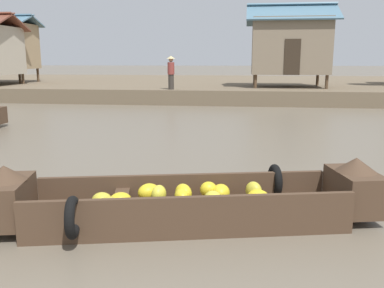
% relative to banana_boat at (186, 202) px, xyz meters
% --- Properties ---
extents(ground_plane, '(300.00, 300.00, 0.00)m').
position_rel_banana_boat_xyz_m(ground_plane, '(-0.49, 4.96, -0.31)').
color(ground_plane, '#665B4C').
extents(riverbank_strip, '(160.00, 20.00, 0.75)m').
position_rel_banana_boat_xyz_m(riverbank_strip, '(-0.49, 24.70, 0.07)').
color(riverbank_strip, brown).
rests_on(riverbank_strip, ground).
extents(banana_boat, '(5.38, 2.39, 0.88)m').
position_rel_banana_boat_xyz_m(banana_boat, '(0.00, 0.00, 0.00)').
color(banana_boat, '#473323').
rests_on(banana_boat, ground).
extents(stilt_house_left, '(4.24, 3.20, 4.31)m').
position_rel_banana_boat_xyz_m(stilt_house_left, '(-14.90, 20.35, 2.82)').
color(stilt_house_left, '#4C3826').
rests_on(stilt_house_left, riverbank_strip).
extents(stilt_house_mid_right, '(4.72, 3.77, 4.44)m').
position_rel_banana_boat_xyz_m(stilt_house_mid_right, '(3.04, 18.21, 2.68)').
color(stilt_house_mid_right, '#4C3826').
rests_on(stilt_house_mid_right, riverbank_strip).
extents(vendor_person, '(0.44, 0.44, 1.66)m').
position_rel_banana_boat_xyz_m(vendor_person, '(-2.99, 15.30, 1.37)').
color(vendor_person, '#332D28').
rests_on(vendor_person, riverbank_strip).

